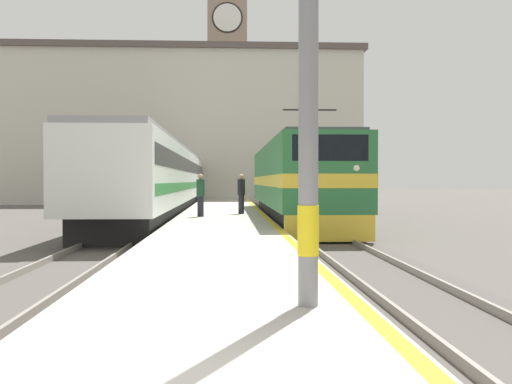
{
  "coord_description": "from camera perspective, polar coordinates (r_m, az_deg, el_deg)",
  "views": [
    {
      "loc": [
        0.19,
        -4.17,
        1.94
      ],
      "look_at": [
        1.84,
        29.7,
        1.3
      ],
      "focal_mm": 42.0,
      "sensor_mm": 36.0,
      "label": 1
    }
  ],
  "objects": [
    {
      "name": "ground_plane",
      "position": [
        34.23,
        -3.1,
        -2.17
      ],
      "size": [
        200.0,
        200.0,
        0.0
      ],
      "primitive_type": "plane",
      "color": "#514C47"
    },
    {
      "name": "rail_track_near",
      "position": [
        29.4,
        3.31,
        -2.64
      ],
      "size": [
        2.83,
        140.0,
        0.16
      ],
      "color": "#514C47",
      "rests_on": "ground"
    },
    {
      "name": "clock_tower",
      "position": [
        61.36,
        -2.75,
        11.25
      ],
      "size": [
        4.82,
        4.82,
        23.97
      ],
      "color": "gray",
      "rests_on": "ground"
    },
    {
      "name": "person_on_platform",
      "position": [
        24.9,
        -5.31,
        -0.19
      ],
      "size": [
        0.34,
        0.34,
        1.78
      ],
      "color": "#23232D",
      "rests_on": "platform"
    },
    {
      "name": "rail_track_far",
      "position": [
        29.44,
        -9.54,
        -2.65
      ],
      "size": [
        2.84,
        140.0,
        0.16
      ],
      "color": "#514C47",
      "rests_on": "ground"
    },
    {
      "name": "platform",
      "position": [
        29.22,
        -3.15,
        -2.28
      ],
      "size": [
        3.85,
        140.0,
        0.45
      ],
      "color": "#ADA89E",
      "rests_on": "ground"
    },
    {
      "name": "station_building",
      "position": [
        52.93,
        -6.65,
        6.13
      ],
      "size": [
        30.08,
        8.59,
        13.16
      ],
      "color": "beige",
      "rests_on": "ground"
    },
    {
      "name": "second_waiting_passenger",
      "position": [
        26.91,
        -1.41,
        -0.08
      ],
      "size": [
        0.34,
        0.34,
        1.79
      ],
      "color": "#23232D",
      "rests_on": "platform"
    },
    {
      "name": "locomotive_train",
      "position": [
        27.12,
        3.81,
        0.95
      ],
      "size": [
        2.92,
        18.29,
        4.63
      ],
      "color": "black",
      "rests_on": "ground"
    },
    {
      "name": "passenger_train",
      "position": [
        41.83,
        -7.53,
        1.16
      ],
      "size": [
        2.92,
        50.85,
        3.7
      ],
      "color": "black",
      "rests_on": "ground"
    }
  ]
}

